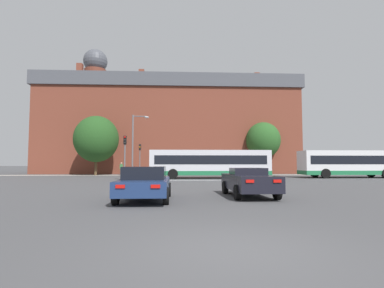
% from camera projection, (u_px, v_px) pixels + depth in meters
% --- Properties ---
extents(ground_plane, '(400.00, 400.00, 0.00)m').
position_uv_depth(ground_plane, '(234.00, 250.00, 5.23)').
color(ground_plane, '#474749').
extents(stop_line_strip, '(8.39, 0.30, 0.01)m').
position_uv_depth(stop_line_strip, '(188.00, 180.00, 26.98)').
color(stop_line_strip, silver).
rests_on(stop_line_strip, ground_plane).
extents(far_pavement, '(69.32, 2.50, 0.01)m').
position_uv_depth(far_pavement, '(184.00, 175.00, 39.96)').
color(far_pavement, '#A09B91').
rests_on(far_pavement, ground_plane).
extents(brick_civic_building, '(41.00, 15.97, 21.31)m').
position_uv_depth(brick_civic_building, '(169.00, 128.00, 51.75)').
color(brick_civic_building, brown).
rests_on(brick_civic_building, ground_plane).
extents(car_saloon_left, '(2.09, 4.42, 1.39)m').
position_uv_depth(car_saloon_left, '(145.00, 183.00, 12.38)').
color(car_saloon_left, navy).
rests_on(car_saloon_left, ground_plane).
extents(car_roadster_right, '(2.01, 4.41, 1.31)m').
position_uv_depth(car_roadster_right, '(249.00, 181.00, 13.85)').
color(car_roadster_right, black).
rests_on(car_roadster_right, ground_plane).
extents(bus_crossing_lead, '(12.36, 2.70, 2.90)m').
position_uv_depth(bus_crossing_lead, '(210.00, 163.00, 31.14)').
color(bus_crossing_lead, silver).
rests_on(bus_crossing_lead, ground_plane).
extents(bus_crossing_trailing, '(10.48, 2.72, 2.90)m').
position_uv_depth(bus_crossing_trailing, '(349.00, 163.00, 32.30)').
color(bus_crossing_trailing, silver).
rests_on(bus_crossing_trailing, ground_plane).
extents(traffic_light_far_left, '(0.26, 0.31, 4.10)m').
position_uv_depth(traffic_light_far_left, '(140.00, 154.00, 39.41)').
color(traffic_light_far_left, slate).
rests_on(traffic_light_far_left, ground_plane).
extents(traffic_light_near_left, '(0.26, 0.31, 4.07)m').
position_uv_depth(traffic_light_near_left, '(125.00, 150.00, 27.24)').
color(traffic_light_near_left, slate).
rests_on(traffic_light_near_left, ground_plane).
extents(street_lamp_junction, '(1.80, 0.36, 6.80)m').
position_uv_depth(street_lamp_junction, '(136.00, 139.00, 32.23)').
color(street_lamp_junction, slate).
rests_on(street_lamp_junction, ground_plane).
extents(pedestrian_waiting, '(0.44, 0.30, 1.69)m').
position_uv_depth(pedestrian_waiting, '(121.00, 168.00, 39.86)').
color(pedestrian_waiting, brown).
rests_on(pedestrian_waiting, ground_plane).
extents(pedestrian_walking_east, '(0.45, 0.36, 1.80)m').
position_uv_depth(pedestrian_walking_east, '(185.00, 167.00, 39.68)').
color(pedestrian_walking_east, brown).
rests_on(pedestrian_walking_east, ground_plane).
extents(pedestrian_walking_west, '(0.39, 0.46, 1.68)m').
position_uv_depth(pedestrian_walking_west, '(121.00, 168.00, 39.98)').
color(pedestrian_walking_west, '#333851').
rests_on(pedestrian_walking_west, ground_plane).
extents(tree_by_building, '(5.85, 5.85, 7.87)m').
position_uv_depth(tree_by_building, '(96.00, 139.00, 39.67)').
color(tree_by_building, '#4C3823').
rests_on(tree_by_building, ground_plane).
extents(tree_kerbside, '(5.00, 5.00, 7.61)m').
position_uv_depth(tree_kerbside, '(263.00, 140.00, 43.94)').
color(tree_kerbside, '#4C3823').
rests_on(tree_kerbside, ground_plane).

